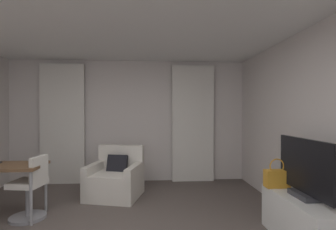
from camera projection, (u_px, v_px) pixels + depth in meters
wall_window at (129, 121)px, 5.51m from camera, size 5.12×0.06×2.60m
curtain_left_panel at (62, 124)px, 5.29m from camera, size 0.90×0.06×2.50m
curtain_right_panel at (193, 123)px, 5.48m from camera, size 0.90×0.06×2.50m
armchair at (115, 180)px, 4.49m from camera, size 1.03×1.00×0.87m
desk_chair at (30, 191)px, 3.55m from camera, size 0.48×0.48×0.88m
tv_console at (305, 222)px, 2.84m from camera, size 0.47×1.14×0.54m
tv_flatscreen at (304, 170)px, 2.84m from camera, size 0.20×0.96×0.66m
handbag_primary at (277, 178)px, 3.24m from camera, size 0.30×0.14×0.37m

